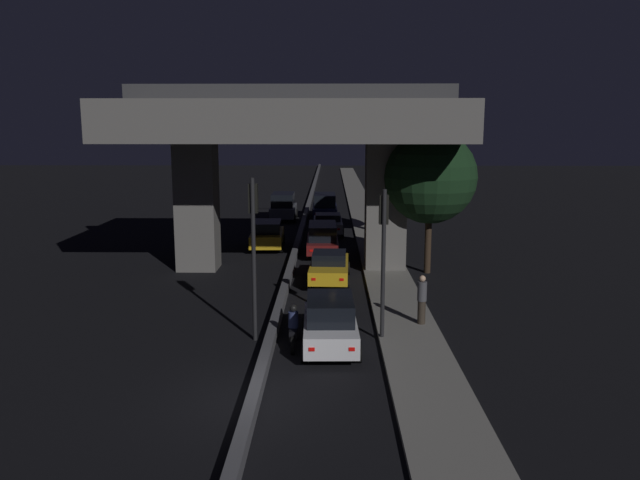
% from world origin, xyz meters
% --- Properties ---
extents(ground_plane, '(200.00, 200.00, 0.00)m').
position_xyz_m(ground_plane, '(0.00, 0.00, 0.00)').
color(ground_plane, black).
extents(median_divider, '(0.32, 126.00, 0.39)m').
position_xyz_m(median_divider, '(0.00, 35.00, 0.20)').
color(median_divider, '#4C4C51').
rests_on(median_divider, ground_plane).
extents(sidewalk_right, '(2.16, 126.00, 0.14)m').
position_xyz_m(sidewalk_right, '(4.67, 28.00, 0.07)').
color(sidewalk_right, slate).
rests_on(sidewalk_right, ground_plane).
extents(elevated_overpass, '(16.01, 10.82, 9.06)m').
position_xyz_m(elevated_overpass, '(0.00, 15.25, 6.79)').
color(elevated_overpass, '#5B5956').
rests_on(elevated_overpass, ground_plane).
extents(traffic_light_left_of_median, '(0.30, 0.49, 5.43)m').
position_xyz_m(traffic_light_left_of_median, '(-0.56, 4.74, 3.69)').
color(traffic_light_left_of_median, black).
rests_on(traffic_light_left_of_median, ground_plane).
extents(traffic_light_right_of_median, '(0.30, 0.49, 5.07)m').
position_xyz_m(traffic_light_right_of_median, '(3.68, 4.75, 3.46)').
color(traffic_light_right_of_median, black).
rests_on(traffic_light_right_of_median, ground_plane).
extents(street_lamp, '(2.68, 0.32, 8.13)m').
position_xyz_m(street_lamp, '(3.99, 26.75, 4.84)').
color(street_lamp, '#2D2D30').
rests_on(street_lamp, ground_plane).
extents(car_white_lead, '(1.91, 4.00, 1.66)m').
position_xyz_m(car_white_lead, '(1.95, 3.98, 0.85)').
color(car_white_lead, silver).
rests_on(car_white_lead, ground_plane).
extents(car_taxi_yellow_second, '(1.98, 4.39, 1.41)m').
position_xyz_m(car_taxi_yellow_second, '(1.91, 12.67, 0.71)').
color(car_taxi_yellow_second, gold).
rests_on(car_taxi_yellow_second, ground_plane).
extents(car_dark_red_third, '(1.92, 4.28, 1.74)m').
position_xyz_m(car_dark_red_third, '(1.51, 18.85, 0.93)').
color(car_dark_red_third, '#591414').
rests_on(car_dark_red_third, ground_plane).
extents(car_silver_fourth, '(2.08, 4.28, 1.39)m').
position_xyz_m(car_silver_fourth, '(1.78, 25.55, 0.73)').
color(car_silver_fourth, gray).
rests_on(car_silver_fourth, ground_plane).
extents(car_dark_blue_fifth, '(2.04, 4.67, 1.94)m').
position_xyz_m(car_dark_blue_fifth, '(1.51, 32.65, 1.01)').
color(car_dark_blue_fifth, '#141938').
rests_on(car_dark_blue_fifth, ground_plane).
extents(car_taxi_yellow_lead_oncoming, '(2.09, 4.10, 1.62)m').
position_xyz_m(car_taxi_yellow_lead_oncoming, '(-1.75, 20.58, 0.84)').
color(car_taxi_yellow_lead_oncoming, gold).
rests_on(car_taxi_yellow_lead_oncoming, ground_plane).
extents(car_grey_second_oncoming, '(2.01, 4.21, 2.08)m').
position_xyz_m(car_grey_second_oncoming, '(-1.65, 31.91, 1.08)').
color(car_grey_second_oncoming, '#515459').
rests_on(car_grey_second_oncoming, ground_plane).
extents(motorcycle_black_filtering_near, '(0.33, 1.89, 1.42)m').
position_xyz_m(motorcycle_black_filtering_near, '(0.76, 3.98, 0.61)').
color(motorcycle_black_filtering_near, black).
rests_on(motorcycle_black_filtering_near, ground_plane).
extents(pedestrian_on_sidewalk, '(0.33, 0.33, 1.76)m').
position_xyz_m(pedestrian_on_sidewalk, '(5.20, 6.07, 1.03)').
color(pedestrian_on_sidewalk, '#2D261E').
rests_on(pedestrian_on_sidewalk, sidewalk_right).
extents(roadside_tree_kerbside_near, '(4.45, 4.45, 6.91)m').
position_xyz_m(roadside_tree_kerbside_near, '(6.70, 14.55, 4.67)').
color(roadside_tree_kerbside_near, '#2D2116').
rests_on(roadside_tree_kerbside_near, ground_plane).
extents(roadside_tree_kerbside_mid, '(3.56, 3.56, 6.93)m').
position_xyz_m(roadside_tree_kerbside_mid, '(6.36, 23.59, 5.10)').
color(roadside_tree_kerbside_mid, '#2D2116').
rests_on(roadside_tree_kerbside_mid, ground_plane).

